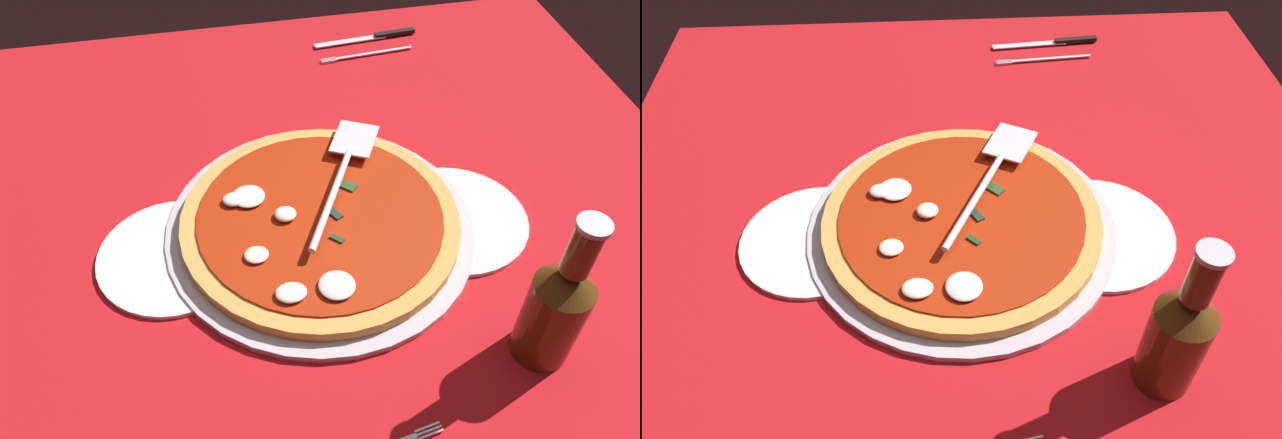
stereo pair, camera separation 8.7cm
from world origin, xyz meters
TOP-DOWN VIEW (x-y plane):
  - ground_plane at (0.00, 0.00)cm, footprint 114.29×114.29cm
  - checker_pattern at (-0.00, -0.00)cm, footprint 114.29×114.29cm
  - pizza_pan at (2.96, 2.49)cm, footprint 43.20×43.20cm
  - dinner_plate_left at (-16.09, 4.63)cm, footprint 21.23×21.23cm
  - dinner_plate_right at (23.48, 3.51)cm, footprint 20.58×20.58cm
  - pizza at (3.12, 2.59)cm, footprint 38.84×38.84cm
  - pizza_server at (-1.59, -3.86)cm, footprint 15.97×26.40cm
  - place_setting_near at (-16.66, -43.35)cm, footprint 21.62×13.71cm
  - beer_bottle at (-18.59, 26.95)cm, footprint 6.74×6.74cm

SIDE VIEW (x-z plane):
  - ground_plane at x=0.00cm, z-range -0.80..0.00cm
  - checker_pattern at x=0.00cm, z-range 0.00..0.10cm
  - place_setting_near at x=-16.66cm, z-range -0.25..1.15cm
  - dinner_plate_left at x=-16.09cm, z-range 0.10..1.10cm
  - dinner_plate_right at x=23.48cm, z-range 0.10..1.10cm
  - pizza_pan at x=2.96cm, z-range 0.10..1.42cm
  - pizza at x=3.12cm, z-range 0.85..4.06cm
  - pizza_server at x=-1.59cm, z-range 4.48..5.48cm
  - beer_bottle at x=-18.59cm, z-range -2.45..19.78cm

